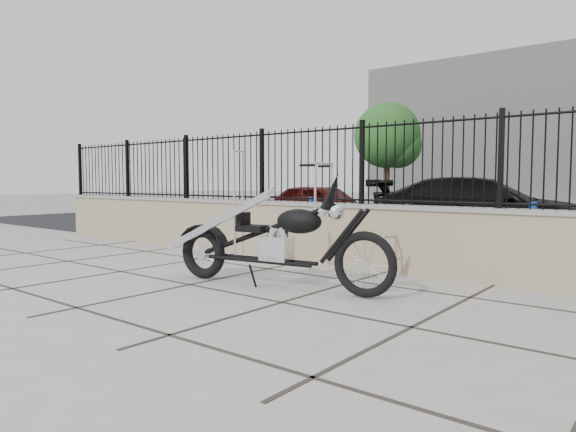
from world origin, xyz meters
The scene contains 10 objects.
ground_plane centered at (0.00, 0.00, 0.00)m, with size 90.00×90.00×0.00m, color #99968E.
parking_lot centered at (0.00, 12.50, 0.00)m, with size 30.00×30.00×0.00m, color black.
retaining_wall centered at (0.00, 2.50, 0.48)m, with size 14.00×0.36×0.96m, color gray.
iron_fence centered at (0.00, 2.50, 1.56)m, with size 14.00×0.08×1.20m, color black.
chopper_motorcycle centered at (0.90, 0.56, 0.86)m, with size 2.87×0.51×1.72m, color black, non-canonical shape.
car_red centered at (-2.94, 7.14, 0.62)m, with size 1.46×3.63×1.24m, color #430B09.
car_black centered at (1.24, 7.19, 0.70)m, with size 1.95×4.79×1.39m, color black.
bollard_a centered at (-1.41, 4.48, 0.48)m, with size 0.12×0.12×0.97m, color blue.
bollard_b centered at (2.92, 4.50, 0.49)m, with size 0.12×0.12×0.97m, color blue.
tree_left centered at (-5.97, 16.47, 3.45)m, with size 2.92×2.92×4.92m.
Camera 1 is at (4.95, -4.19, 1.31)m, focal length 32.00 mm.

